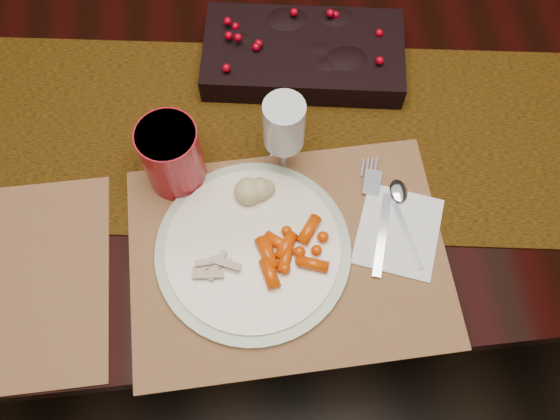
{
  "coord_description": "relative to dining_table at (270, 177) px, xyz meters",
  "views": [
    {
      "loc": [
        -0.04,
        -0.64,
        1.6
      ],
      "look_at": [
        -0.01,
        -0.28,
        0.8
      ],
      "focal_mm": 38.0,
      "sensor_mm": 36.0,
      "label": 1
    }
  ],
  "objects": [
    {
      "name": "napkin",
      "position": [
        0.17,
        -0.31,
        0.38
      ],
      "size": [
        0.16,
        0.18,
        0.0
      ],
      "primitive_type": "cube",
      "rotation": [
        0.0,
        0.0,
        -0.37
      ],
      "color": "white",
      "rests_on": "placemat_main"
    },
    {
      "name": "turkey_shreds",
      "position": [
        -0.11,
        -0.35,
        0.4
      ],
      "size": [
        0.08,
        0.07,
        0.02
      ],
      "primitive_type": null,
      "rotation": [
        0.0,
        0.0,
        0.2
      ],
      "color": "#A2968D",
      "rests_on": "dinner_plate"
    },
    {
      "name": "placemat_main",
      "position": [
        0.0,
        -0.33,
        0.38
      ],
      "size": [
        0.49,
        0.36,
        0.0
      ],
      "primitive_type": "cube",
      "rotation": [
        0.0,
        0.0,
        0.02
      ],
      "color": "brown",
      "rests_on": "dining_table"
    },
    {
      "name": "centerpiece",
      "position": [
        0.07,
        0.02,
        0.41
      ],
      "size": [
        0.37,
        0.23,
        0.07
      ],
      "primitive_type": null,
      "rotation": [
        0.0,
        0.0,
        -0.15
      ],
      "color": "black",
      "rests_on": "table_runner"
    },
    {
      "name": "dinner_plate",
      "position": [
        -0.05,
        -0.32,
        0.39
      ],
      "size": [
        0.37,
        0.37,
        0.02
      ],
      "primitive_type": "cylinder",
      "rotation": [
        0.0,
        0.0,
        0.3
      ],
      "color": "white",
      "rests_on": "placemat_main"
    },
    {
      "name": "red_cup",
      "position": [
        -0.16,
        -0.18,
        0.44
      ],
      "size": [
        0.12,
        0.12,
        0.13
      ],
      "primitive_type": "cylinder",
      "rotation": [
        0.0,
        0.0,
        -0.37
      ],
      "color": "maroon",
      "rests_on": "placemat_main"
    },
    {
      "name": "dining_table",
      "position": [
        0.0,
        0.0,
        0.0
      ],
      "size": [
        1.8,
        1.0,
        0.75
      ],
      "primitive_type": "cube",
      "color": "black",
      "rests_on": "floor"
    },
    {
      "name": "floor",
      "position": [
        0.0,
        0.0,
        -0.38
      ],
      "size": [
        5.0,
        5.0,
        0.0
      ],
      "primitive_type": "plane",
      "color": "black",
      "rests_on": "ground"
    },
    {
      "name": "mashed_potatoes",
      "position": [
        -0.04,
        -0.25,
        0.42
      ],
      "size": [
        0.09,
        0.08,
        0.04
      ],
      "primitive_type": null,
      "rotation": [
        0.0,
        0.0,
        0.1
      ],
      "color": "tan",
      "rests_on": "dinner_plate"
    },
    {
      "name": "table_runner",
      "position": [
        -0.05,
        -0.11,
        0.38
      ],
      "size": [
        1.87,
        0.63,
        0.0
      ],
      "primitive_type": "cube",
      "rotation": [
        0.0,
        0.0,
        -0.14
      ],
      "color": "#43260D",
      "rests_on": "dining_table"
    },
    {
      "name": "baby_carrots",
      "position": [
        0.01,
        -0.34,
        0.4
      ],
      "size": [
        0.12,
        0.1,
        0.02
      ],
      "primitive_type": null,
      "rotation": [
        0.0,
        0.0,
        0.23
      ],
      "color": "#D13D02",
      "rests_on": "dinner_plate"
    },
    {
      "name": "fork",
      "position": [
        0.15,
        -0.3,
        0.39
      ],
      "size": [
        0.08,
        0.18,
        0.0
      ],
      "primitive_type": null,
      "rotation": [
        0.0,
        0.0,
        -0.3
      ],
      "color": "silver",
      "rests_on": "napkin"
    },
    {
      "name": "spoon",
      "position": [
        0.19,
        -0.3,
        0.39
      ],
      "size": [
        0.05,
        0.15,
        0.0
      ],
      "primitive_type": null,
      "rotation": [
        0.0,
        0.0,
        0.16
      ],
      "color": "silver",
      "rests_on": "napkin"
    },
    {
      "name": "wine_glass",
      "position": [
        0.01,
        -0.18,
        0.46
      ],
      "size": [
        0.08,
        0.08,
        0.17
      ],
      "primitive_type": null,
      "rotation": [
        0.0,
        0.0,
        0.29
      ],
      "color": "silver",
      "rests_on": "dining_table"
    }
  ]
}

